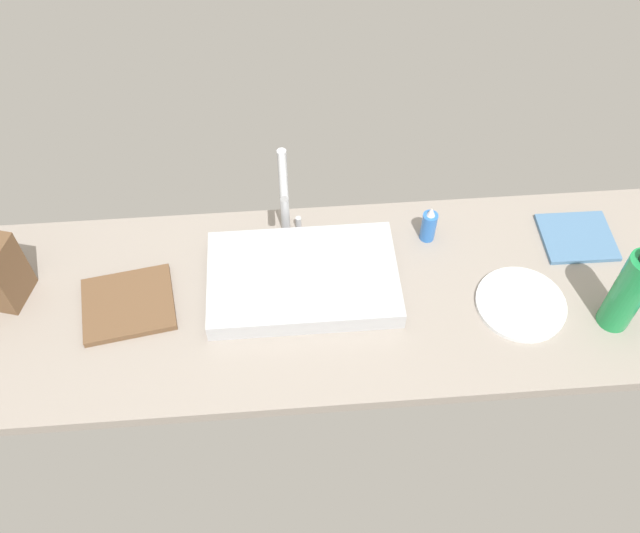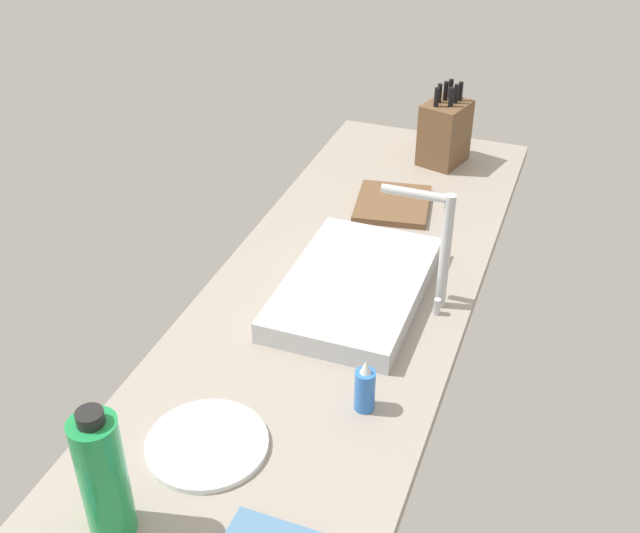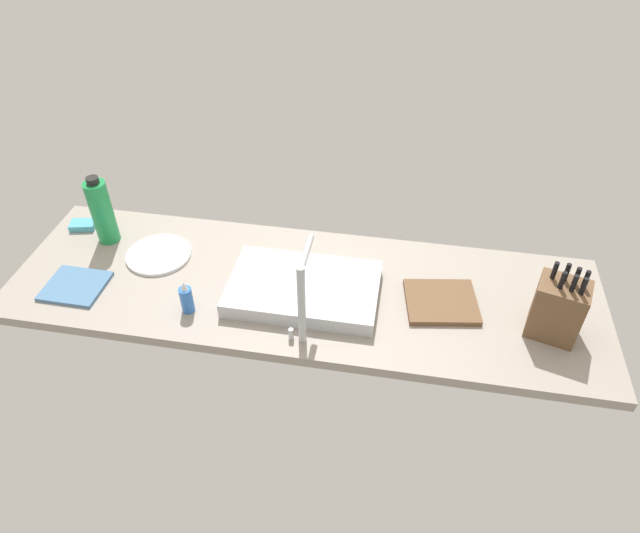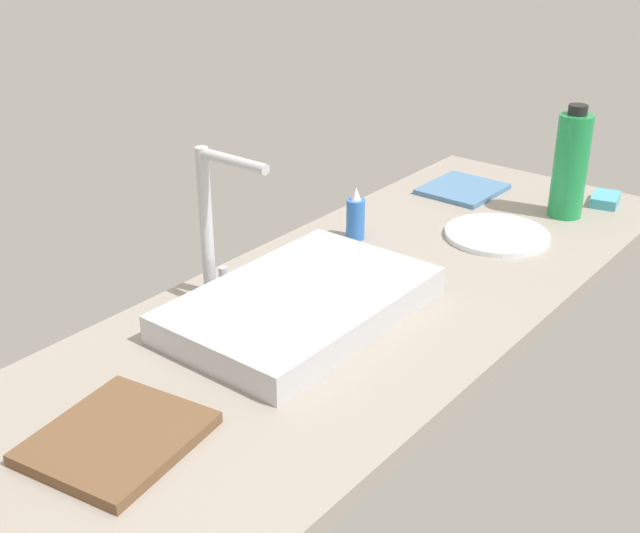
# 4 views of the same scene
# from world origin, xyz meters

# --- Properties ---
(countertop_slab) EXTENTS (1.97, 0.62, 0.04)m
(countertop_slab) POSITION_xyz_m (0.00, 0.00, 0.02)
(countertop_slab) COLOR gray
(countertop_slab) RESTS_ON ground
(sink_basin) EXTENTS (0.48, 0.31, 0.05)m
(sink_basin) POSITION_xyz_m (-0.01, 0.04, 0.06)
(sink_basin) COLOR #B7BABF
(sink_basin) RESTS_ON countertop_slab
(faucet) EXTENTS (0.06, 0.16, 0.29)m
(faucet) POSITION_xyz_m (-0.04, 0.22, 0.21)
(faucet) COLOR #B7BABF
(faucet) RESTS_ON countertop_slab
(cutting_board) EXTENTS (0.25, 0.23, 0.02)m
(cutting_board) POSITION_xyz_m (-0.46, 0.01, 0.04)
(cutting_board) COLOR brown
(cutting_board) RESTS_ON countertop_slab
(soap_bottle) EXTENTS (0.04, 0.04, 0.12)m
(soap_bottle) POSITION_xyz_m (0.34, 0.17, 0.09)
(soap_bottle) COLOR blue
(soap_bottle) RESTS_ON countertop_slab
(water_bottle) EXTENTS (0.08, 0.08, 0.26)m
(water_bottle) POSITION_xyz_m (0.75, -0.13, 0.16)
(water_bottle) COLOR #1E8E47
(water_bottle) RESTS_ON countertop_slab
(dinner_plate) EXTENTS (0.23, 0.23, 0.01)m
(dinner_plate) POSITION_xyz_m (0.54, -0.07, 0.04)
(dinner_plate) COLOR white
(dinner_plate) RESTS_ON countertop_slab
(dish_towel) EXTENTS (0.19, 0.17, 0.01)m
(dish_towel) POSITION_xyz_m (0.75, 0.14, 0.04)
(dish_towel) COLOR teal
(dish_towel) RESTS_ON countertop_slab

